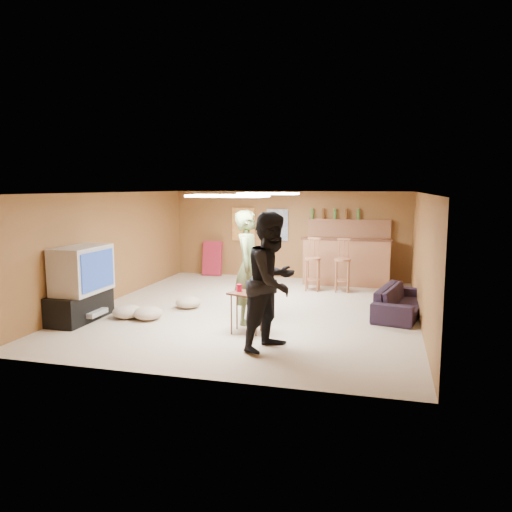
% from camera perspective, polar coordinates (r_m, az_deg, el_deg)
% --- Properties ---
extents(ground, '(7.00, 7.00, 0.00)m').
position_cam_1_polar(ground, '(9.51, -0.31, -6.14)').
color(ground, '#B9A48D').
rests_on(ground, ground).
extents(ceiling, '(6.00, 7.00, 0.02)m').
position_cam_1_polar(ceiling, '(9.23, -0.32, 7.23)').
color(ceiling, silver).
rests_on(ceiling, ground).
extents(wall_back, '(6.00, 0.02, 2.20)m').
position_cam_1_polar(wall_back, '(12.70, 3.80, 2.43)').
color(wall_back, brown).
rests_on(wall_back, ground).
extents(wall_front, '(6.00, 0.02, 2.20)m').
position_cam_1_polar(wall_front, '(6.04, -9.01, -3.73)').
color(wall_front, brown).
rests_on(wall_front, ground).
extents(wall_left, '(0.02, 7.00, 2.20)m').
position_cam_1_polar(wall_left, '(10.49, -16.35, 0.97)').
color(wall_left, brown).
rests_on(wall_left, ground).
extents(wall_right, '(0.02, 7.00, 2.20)m').
position_cam_1_polar(wall_right, '(9.01, 18.44, -0.21)').
color(wall_right, brown).
rests_on(wall_right, ground).
extents(tv_stand, '(0.55, 1.30, 0.50)m').
position_cam_1_polar(tv_stand, '(9.24, -19.45, -5.42)').
color(tv_stand, black).
rests_on(tv_stand, ground).
extents(dvd_box, '(0.35, 0.50, 0.08)m').
position_cam_1_polar(dvd_box, '(9.14, -18.28, -6.15)').
color(dvd_box, '#B2B2B7').
rests_on(dvd_box, tv_stand).
extents(tv_body, '(0.60, 1.10, 0.80)m').
position_cam_1_polar(tv_body, '(9.08, -19.28, -1.46)').
color(tv_body, '#B2B2B7').
rests_on(tv_body, tv_stand).
extents(tv_screen, '(0.02, 0.95, 0.65)m').
position_cam_1_polar(tv_screen, '(8.91, -17.62, -1.56)').
color(tv_screen, navy).
rests_on(tv_screen, tv_body).
extents(bar_counter, '(2.00, 0.60, 1.10)m').
position_cam_1_polar(bar_counter, '(12.02, 10.31, -0.63)').
color(bar_counter, brown).
rests_on(bar_counter, ground).
extents(bar_lip, '(2.10, 0.12, 0.05)m').
position_cam_1_polar(bar_lip, '(11.71, 10.28, 1.85)').
color(bar_lip, '#422115').
rests_on(bar_lip, bar_counter).
extents(bar_shelf, '(2.00, 0.18, 0.05)m').
position_cam_1_polar(bar_shelf, '(12.37, 10.59, 4.02)').
color(bar_shelf, brown).
rests_on(bar_shelf, bar_backing).
extents(bar_backing, '(2.00, 0.14, 0.60)m').
position_cam_1_polar(bar_backing, '(12.41, 10.56, 2.65)').
color(bar_backing, brown).
rests_on(bar_backing, bar_counter).
extents(poster_left, '(0.60, 0.03, 0.85)m').
position_cam_1_polar(poster_left, '(12.92, -1.46, 3.65)').
color(poster_left, '#BF3F26').
rests_on(poster_left, wall_back).
extents(poster_right, '(0.55, 0.03, 0.80)m').
position_cam_1_polar(poster_right, '(12.70, 2.45, 3.57)').
color(poster_right, '#334C99').
rests_on(poster_right, wall_back).
extents(folding_chair_stack, '(0.50, 0.26, 0.91)m').
position_cam_1_polar(folding_chair_stack, '(13.11, -5.00, -0.27)').
color(folding_chair_stack, maroon).
rests_on(folding_chair_stack, ground).
extents(ceiling_panel_front, '(1.20, 0.60, 0.04)m').
position_cam_1_polar(ceiling_panel_front, '(7.79, -3.21, 6.88)').
color(ceiling_panel_front, white).
rests_on(ceiling_panel_front, ceiling).
extents(ceiling_panel_back, '(1.20, 0.60, 0.04)m').
position_cam_1_polar(ceiling_panel_back, '(10.39, 1.42, 7.14)').
color(ceiling_panel_back, white).
rests_on(ceiling_panel_back, ceiling).
extents(person_olive, '(0.48, 0.71, 1.92)m').
position_cam_1_polar(person_olive, '(8.42, -0.85, -1.30)').
color(person_olive, '#546037').
rests_on(person_olive, ground).
extents(person_black, '(1.06, 1.17, 1.97)m').
position_cam_1_polar(person_black, '(7.06, 1.88, -2.92)').
color(person_black, black).
rests_on(person_black, ground).
extents(sofa, '(1.07, 1.90, 0.52)m').
position_cam_1_polar(sofa, '(9.41, 16.28, -4.98)').
color(sofa, black).
rests_on(sofa, ground).
extents(tray_table, '(0.60, 0.54, 0.65)m').
position_cam_1_polar(tray_table, '(7.97, -1.13, -6.49)').
color(tray_table, '#422115').
rests_on(tray_table, ground).
extents(cup_red_near, '(0.11, 0.11, 0.12)m').
position_cam_1_polar(cup_red_near, '(7.97, -1.95, -3.65)').
color(cup_red_near, red).
rests_on(cup_red_near, tray_table).
extents(cup_red_far, '(0.10, 0.10, 0.11)m').
position_cam_1_polar(cup_red_far, '(7.80, -0.59, -3.96)').
color(cup_red_far, red).
rests_on(cup_red_far, tray_table).
extents(cup_blue, '(0.08, 0.08, 0.10)m').
position_cam_1_polar(cup_blue, '(7.97, 0.23, -3.72)').
color(cup_blue, navy).
rests_on(cup_blue, tray_table).
extents(bar_stool_left, '(0.42, 0.42, 1.06)m').
position_cam_1_polar(bar_stool_left, '(11.21, 6.50, -1.28)').
color(bar_stool_left, brown).
rests_on(bar_stool_left, ground).
extents(bar_stool_right, '(0.38, 0.38, 1.07)m').
position_cam_1_polar(bar_stool_right, '(11.15, 9.87, -1.37)').
color(bar_stool_right, brown).
rests_on(bar_stool_right, ground).
extents(cushion_near_tv, '(0.61, 0.61, 0.23)m').
position_cam_1_polar(cushion_near_tv, '(8.99, -12.25, -6.40)').
color(cushion_near_tv, tan).
rests_on(cushion_near_tv, ground).
extents(cushion_mid, '(0.52, 0.52, 0.22)m').
position_cam_1_polar(cushion_mid, '(9.70, -7.76, -5.27)').
color(cushion_mid, tan).
rests_on(cushion_mid, ground).
extents(cushion_far, '(0.67, 0.67, 0.23)m').
position_cam_1_polar(cushion_far, '(9.18, -14.52, -6.18)').
color(cushion_far, tan).
rests_on(cushion_far, ground).
extents(bottle_row, '(1.20, 0.08, 0.26)m').
position_cam_1_polar(bottle_row, '(12.37, 9.02, 4.78)').
color(bottle_row, '#3F7233').
rests_on(bottle_row, bar_shelf).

